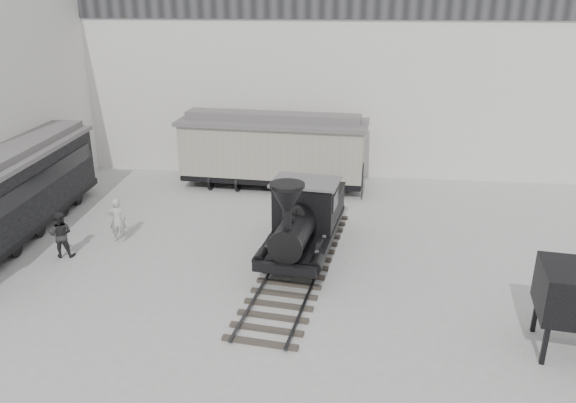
# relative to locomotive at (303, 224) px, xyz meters

# --- Properties ---
(ground) EXTENTS (90.00, 90.00, 0.00)m
(ground) POSITION_rel_locomotive_xyz_m (-1.34, -3.92, -1.34)
(ground) COLOR #9E9E9B
(north_wall) EXTENTS (34.00, 2.51, 11.00)m
(north_wall) POSITION_rel_locomotive_xyz_m (-1.34, 11.06, 4.21)
(north_wall) COLOR silver
(north_wall) RESTS_ON ground
(locomotive) EXTENTS (3.54, 10.49, 3.64)m
(locomotive) POSITION_rel_locomotive_xyz_m (0.00, 0.00, 0.00)
(locomotive) COLOR #332B26
(locomotive) RESTS_ON ground
(boxcar) EXTENTS (9.40, 3.49, 3.78)m
(boxcar) POSITION_rel_locomotive_xyz_m (-2.18, 7.78, 0.64)
(boxcar) COLOR black
(boxcar) RESTS_ON ground
(passenger_coach) EXTENTS (3.12, 12.67, 3.37)m
(passenger_coach) POSITION_rel_locomotive_xyz_m (-11.71, 0.18, 0.52)
(passenger_coach) COLOR black
(passenger_coach) RESTS_ON ground
(visitor_a) EXTENTS (0.73, 0.55, 1.79)m
(visitor_a) POSITION_rel_locomotive_xyz_m (-7.39, 0.65, -0.45)
(visitor_a) COLOR #B5B6B0
(visitor_a) RESTS_ON ground
(visitor_b) EXTENTS (0.96, 0.80, 1.78)m
(visitor_b) POSITION_rel_locomotive_xyz_m (-8.95, -0.91, -0.45)
(visitor_b) COLOR #262627
(visitor_b) RESTS_ON ground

